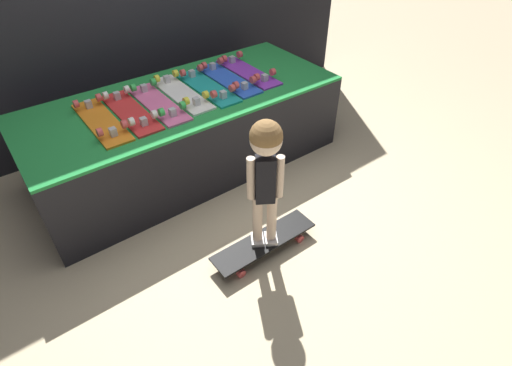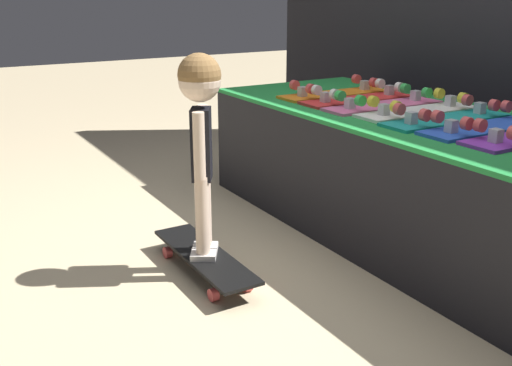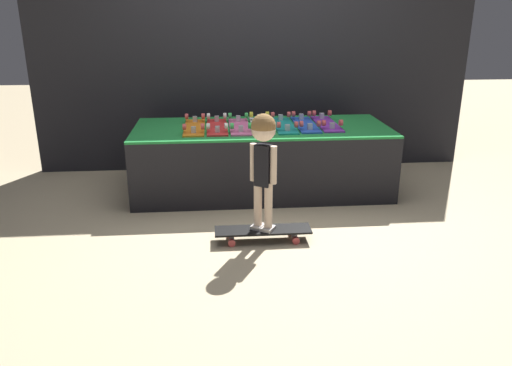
{
  "view_description": "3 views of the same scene",
  "coord_description": "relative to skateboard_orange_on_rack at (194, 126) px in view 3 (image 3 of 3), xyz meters",
  "views": [
    {
      "loc": [
        -1.15,
        -1.79,
        1.93
      ],
      "look_at": [
        0.05,
        -0.21,
        0.3
      ],
      "focal_mm": 28.0,
      "sensor_mm": 36.0,
      "label": 1
    },
    {
      "loc": [
        2.02,
        -1.48,
        1.17
      ],
      "look_at": [
        -0.1,
        -0.22,
        0.37
      ],
      "focal_mm": 42.0,
      "sensor_mm": 36.0,
      "label": 2
    },
    {
      "loc": [
        -0.43,
        -3.77,
        1.59
      ],
      "look_at": [
        -0.12,
        -0.24,
        0.36
      ],
      "focal_mm": 35.0,
      "sensor_mm": 36.0,
      "label": 3
    }
  ],
  "objects": [
    {
      "name": "skateboard_orange_on_rack",
      "position": [
        0.0,
        0.0,
        0.0
      ],
      "size": [
        0.18,
        0.66,
        0.09
      ],
      "color": "orange",
      "rests_on": "display_rack"
    },
    {
      "name": "back_wall",
      "position": [
        0.6,
        0.81,
        0.49
      ],
      "size": [
        4.44,
        0.1,
        2.22
      ],
      "color": "black",
      "rests_on": "ground_plane"
    },
    {
      "name": "skateboard_on_floor",
      "position": [
        0.5,
        -1.06,
        -0.55
      ],
      "size": [
        0.7,
        0.18,
        0.09
      ],
      "color": "black",
      "rests_on": "ground_plane"
    },
    {
      "name": "skateboard_pink_on_rack",
      "position": [
        0.4,
        -0.0,
        0.0
      ],
      "size": [
        0.18,
        0.66,
        0.09
      ],
      "color": "pink",
      "rests_on": "display_rack"
    },
    {
      "name": "skateboard_white_on_rack",
      "position": [
        0.6,
        0.04,
        0.0
      ],
      "size": [
        0.18,
        0.66,
        0.09
      ],
      "color": "white",
      "rests_on": "display_rack"
    },
    {
      "name": "display_rack",
      "position": [
        0.6,
        0.02,
        -0.32
      ],
      "size": [
        2.28,
        0.95,
        0.6
      ],
      "color": "black",
      "rests_on": "ground_plane"
    },
    {
      "name": "skateboard_blue_on_rack",
      "position": [
        1.0,
        0.03,
        0.0
      ],
      "size": [
        0.18,
        0.66,
        0.09
      ],
      "color": "blue",
      "rests_on": "display_rack"
    },
    {
      "name": "skateboard_purple_on_rack",
      "position": [
        1.2,
        0.05,
        0.0
      ],
      "size": [
        0.18,
        0.66,
        0.09
      ],
      "color": "purple",
      "rests_on": "display_rack"
    },
    {
      "name": "ground_plane",
      "position": [
        0.6,
        -0.58,
        -0.62
      ],
      "size": [
        16.0,
        16.0,
        0.0
      ],
      "primitive_type": "plane",
      "color": "beige"
    },
    {
      "name": "child",
      "position": [
        0.5,
        -1.06,
        0.06
      ],
      "size": [
        0.19,
        0.17,
        0.85
      ],
      "rotation": [
        0.0,
        0.0,
        -0.56
      ],
      "color": "silver",
      "rests_on": "skateboard_on_floor"
    },
    {
      "name": "skateboard_red_on_rack",
      "position": [
        0.2,
        0.0,
        0.0
      ],
      "size": [
        0.18,
        0.66,
        0.09
      ],
      "color": "red",
      "rests_on": "display_rack"
    },
    {
      "name": "skateboard_teal_on_rack",
      "position": [
        0.8,
        0.01,
        0.0
      ],
      "size": [
        0.18,
        0.66,
        0.09
      ],
      "color": "teal",
      "rests_on": "display_rack"
    }
  ]
}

